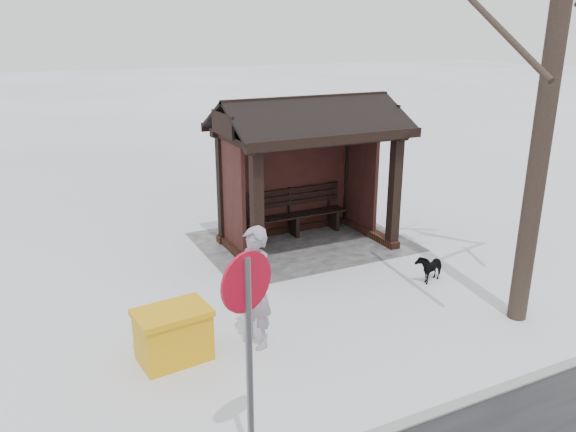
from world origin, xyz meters
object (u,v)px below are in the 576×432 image
object	(u,v)px
pedestrian	(255,288)
grit_bin	(173,335)
bus_shelter	(304,142)
road_sign	(248,317)
dog	(429,267)

from	to	relation	value
pedestrian	grit_bin	bearing A→B (deg)	-113.37
bus_shelter	road_sign	world-z (taller)	bus_shelter
bus_shelter	road_sign	distance (m)	6.46
pedestrian	road_sign	distance (m)	2.50
pedestrian	dog	size ratio (longest dim) A/B	2.91
bus_shelter	pedestrian	size ratio (longest dim) A/B	2.04
bus_shelter	pedestrian	bearing A→B (deg)	52.94
road_sign	dog	bearing A→B (deg)	-168.91
dog	grit_bin	size ratio (longest dim) A/B	0.58
grit_bin	dog	bearing A→B (deg)	179.74
pedestrian	road_sign	xyz separation A→B (m)	(0.97, 2.15, 0.82)
pedestrian	road_sign	world-z (taller)	road_sign
pedestrian	dog	bearing A→B (deg)	82.49
dog	bus_shelter	bearing A→B (deg)	-176.12
bus_shelter	road_sign	bearing A→B (deg)	57.60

